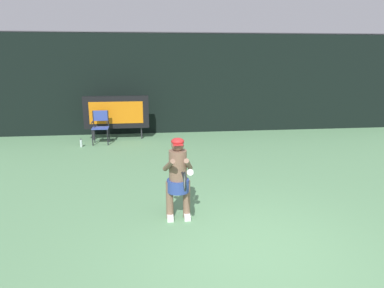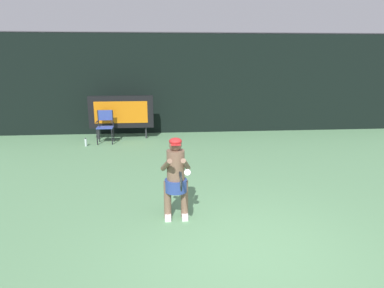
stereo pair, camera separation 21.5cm
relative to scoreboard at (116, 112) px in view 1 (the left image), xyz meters
name	(u,v)px [view 1 (the left image)]	position (x,y,z in m)	size (l,w,h in m)	color
ground	(255,260)	(2.58, -7.77, -0.96)	(18.00, 22.00, 0.03)	#5F9062
backdrop_screen	(188,84)	(2.58, 0.91, 0.86)	(18.00, 0.12, 3.66)	black
scoreboard	(116,112)	(0.00, 0.00, 0.00)	(2.20, 0.21, 1.50)	black
umpire_chair	(101,125)	(-0.48, -0.55, -0.33)	(0.52, 0.44, 1.08)	black
water_bottle	(81,143)	(-1.06, -0.95, -0.82)	(0.07, 0.07, 0.27)	silver
tennis_player	(178,176)	(1.61, -6.33, -0.15)	(0.53, 0.61, 1.47)	white
tennis_racket	(185,181)	(1.67, -6.95, -0.03)	(0.03, 0.60, 0.31)	black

